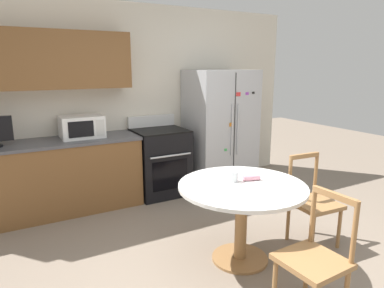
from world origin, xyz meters
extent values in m
plane|color=gray|center=(0.00, 0.00, 0.00)|extent=(14.00, 14.00, 0.00)
cube|color=silver|center=(0.00, 2.65, 1.30)|extent=(5.20, 0.10, 2.60)
cube|color=brown|center=(-1.15, 2.43, 1.84)|extent=(2.10, 0.34, 0.68)
cube|color=brown|center=(-1.15, 2.29, 0.43)|extent=(2.10, 0.62, 0.86)
cube|color=#4C4C51|center=(-1.15, 2.29, 0.88)|extent=(2.13, 0.64, 0.03)
cube|color=#B2B5BA|center=(1.23, 2.21, 0.86)|extent=(0.93, 0.73, 1.72)
cube|color=#333333|center=(1.23, 1.84, 0.86)|extent=(0.01, 0.01, 1.65)
cylinder|color=silver|center=(1.18, 1.83, 0.90)|extent=(0.02, 0.02, 0.72)
cylinder|color=silver|center=(1.28, 1.83, 0.90)|extent=(0.02, 0.02, 0.72)
cube|color=red|center=(1.28, 1.84, 1.39)|extent=(0.07, 0.02, 0.05)
cube|color=#3FB259|center=(1.09, 1.84, 0.63)|extent=(0.04, 0.01, 0.03)
cube|color=purple|center=(1.43, 1.84, 1.40)|extent=(0.05, 0.02, 0.04)
cube|color=orange|center=(1.17, 1.84, 0.98)|extent=(0.07, 0.01, 0.05)
cube|color=black|center=(1.53, 1.84, 1.40)|extent=(0.04, 0.01, 0.03)
cube|color=black|center=(0.27, 2.26, 0.45)|extent=(0.70, 0.64, 0.90)
cube|color=black|center=(0.27, 1.94, 0.36)|extent=(0.50, 0.01, 0.40)
cylinder|color=silver|center=(0.27, 1.91, 0.63)|extent=(0.57, 0.02, 0.02)
cube|color=black|center=(0.27, 2.26, 0.91)|extent=(0.70, 0.64, 0.02)
cube|color=white|center=(0.27, 2.55, 1.00)|extent=(0.70, 0.06, 0.16)
cube|color=white|center=(-0.74, 2.35, 1.04)|extent=(0.51, 0.39, 0.27)
cube|color=black|center=(-0.79, 2.15, 1.04)|extent=(0.29, 0.01, 0.19)
cube|color=silver|center=(-0.56, 2.15, 1.04)|extent=(0.10, 0.01, 0.20)
cylinder|color=white|center=(0.22, 0.32, 0.72)|extent=(1.15, 1.15, 0.03)
cylinder|color=#9E7042|center=(0.22, 0.32, 0.37)|extent=(0.11, 0.11, 0.68)
cylinder|color=#9E7042|center=(0.22, 0.32, 0.01)|extent=(0.52, 0.52, 0.03)
cube|color=#9E7042|center=(1.04, 0.21, 0.43)|extent=(0.45, 0.45, 0.04)
cylinder|color=#9E7042|center=(1.20, 0.02, 0.21)|extent=(0.04, 0.04, 0.41)
cylinder|color=#9E7042|center=(0.86, 0.05, 0.21)|extent=(0.04, 0.04, 0.41)
cylinder|color=#9E7042|center=(1.23, 0.37, 0.21)|extent=(0.04, 0.04, 0.41)
cylinder|color=#9E7042|center=(0.88, 0.39, 0.21)|extent=(0.04, 0.04, 0.41)
cylinder|color=#9E7042|center=(1.23, 0.38, 0.68)|extent=(0.04, 0.04, 0.45)
cylinder|color=#9E7042|center=(0.88, 0.41, 0.68)|extent=(0.04, 0.04, 0.45)
cube|color=#9E7042|center=(1.06, 0.39, 0.88)|extent=(0.35, 0.06, 0.04)
cube|color=#9E7042|center=(0.21, -0.51, 0.43)|extent=(0.44, 0.44, 0.04)
cylinder|color=#9E7042|center=(0.03, -0.34, 0.21)|extent=(0.04, 0.04, 0.41)
cylinder|color=#9E7042|center=(0.38, -0.33, 0.21)|extent=(0.04, 0.04, 0.41)
cylinder|color=#9E7042|center=(0.41, -0.67, 0.68)|extent=(0.04, 0.04, 0.45)
cylinder|color=#9E7042|center=(0.39, -0.33, 0.68)|extent=(0.04, 0.04, 0.45)
cube|color=#9E7042|center=(0.40, -0.50, 0.88)|extent=(0.05, 0.35, 0.04)
cylinder|color=silver|center=(0.20, 0.43, 0.79)|extent=(0.09, 0.09, 0.09)
cylinder|color=#8C4C99|center=(0.20, 0.43, 0.76)|extent=(0.08, 0.08, 0.05)
cylinder|color=pink|center=(0.36, 0.37, 0.77)|extent=(0.17, 0.10, 0.05)
camera|label=1|loc=(-1.57, -1.99, 1.77)|focal=32.00mm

